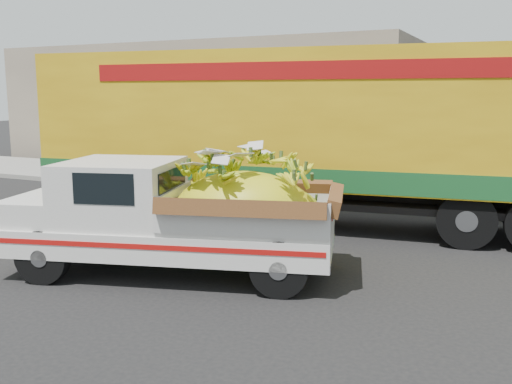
% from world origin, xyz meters
% --- Properties ---
extents(ground, '(100.00, 100.00, 0.00)m').
position_xyz_m(ground, '(0.00, 0.00, 0.00)').
color(ground, black).
rests_on(ground, ground).
extents(curb, '(60.00, 0.25, 0.15)m').
position_xyz_m(curb, '(0.00, 7.03, 0.07)').
color(curb, gray).
rests_on(curb, ground).
extents(sidewalk, '(60.00, 4.00, 0.14)m').
position_xyz_m(sidewalk, '(0.00, 9.13, 0.07)').
color(sidewalk, gray).
rests_on(sidewalk, ground).
extents(building_left, '(18.00, 6.00, 5.00)m').
position_xyz_m(building_left, '(-8.00, 15.03, 2.50)').
color(building_left, gray).
rests_on(building_left, ground).
extents(pickup_truck, '(5.54, 3.27, 1.83)m').
position_xyz_m(pickup_truck, '(0.34, 0.43, 0.98)').
color(pickup_truck, black).
rests_on(pickup_truck, ground).
extents(semi_trailer, '(12.05, 4.02, 3.80)m').
position_xyz_m(semi_trailer, '(0.54, 4.58, 2.12)').
color(semi_trailer, black).
rests_on(semi_trailer, ground).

